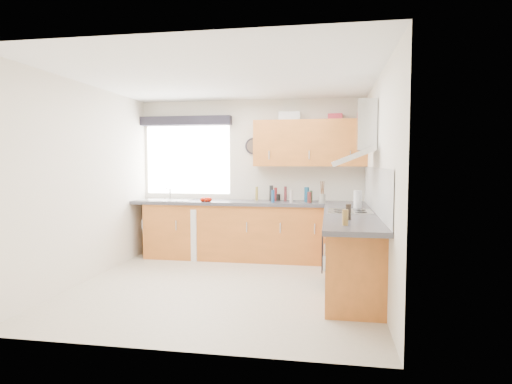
% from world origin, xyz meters
% --- Properties ---
extents(ground_plane, '(3.60, 3.60, 0.00)m').
position_xyz_m(ground_plane, '(0.00, 0.00, 0.00)').
color(ground_plane, beige).
extents(ceiling, '(3.60, 3.60, 0.02)m').
position_xyz_m(ceiling, '(0.00, 0.00, 2.50)').
color(ceiling, white).
rests_on(ceiling, wall_back).
extents(wall_back, '(3.60, 0.02, 2.50)m').
position_xyz_m(wall_back, '(0.00, 1.80, 1.25)').
color(wall_back, silver).
rests_on(wall_back, ground_plane).
extents(wall_front, '(3.60, 0.02, 2.50)m').
position_xyz_m(wall_front, '(0.00, -1.80, 1.25)').
color(wall_front, silver).
rests_on(wall_front, ground_plane).
extents(wall_left, '(0.02, 3.60, 2.50)m').
position_xyz_m(wall_left, '(-1.80, 0.00, 1.25)').
color(wall_left, silver).
rests_on(wall_left, ground_plane).
extents(wall_right, '(0.02, 3.60, 2.50)m').
position_xyz_m(wall_right, '(1.80, 0.00, 1.25)').
color(wall_right, silver).
rests_on(wall_right, ground_plane).
extents(window, '(1.40, 0.02, 1.10)m').
position_xyz_m(window, '(-1.05, 1.79, 1.55)').
color(window, silver).
rests_on(window, wall_back).
extents(window_blind, '(1.50, 0.18, 0.14)m').
position_xyz_m(window_blind, '(-1.05, 1.70, 2.18)').
color(window_blind, black).
rests_on(window_blind, wall_back).
extents(splashback, '(0.01, 3.00, 0.54)m').
position_xyz_m(splashback, '(1.79, 0.30, 1.18)').
color(splashback, white).
rests_on(splashback, wall_right).
extents(base_cab_back, '(3.00, 0.58, 0.86)m').
position_xyz_m(base_cab_back, '(-0.10, 1.51, 0.43)').
color(base_cab_back, '#A75921').
rests_on(base_cab_back, ground_plane).
extents(base_cab_corner, '(0.60, 0.60, 0.86)m').
position_xyz_m(base_cab_corner, '(1.50, 1.50, 0.43)').
color(base_cab_corner, '#A75921').
rests_on(base_cab_corner, ground_plane).
extents(base_cab_right, '(0.58, 2.10, 0.86)m').
position_xyz_m(base_cab_right, '(1.51, 0.15, 0.43)').
color(base_cab_right, '#A75921').
rests_on(base_cab_right, ground_plane).
extents(worktop_back, '(3.60, 0.62, 0.05)m').
position_xyz_m(worktop_back, '(0.00, 1.50, 0.89)').
color(worktop_back, '#343338').
rests_on(worktop_back, base_cab_back).
extents(worktop_right, '(0.62, 2.42, 0.05)m').
position_xyz_m(worktop_right, '(1.50, 0.00, 0.89)').
color(worktop_right, '#343338').
rests_on(worktop_right, base_cab_right).
extents(sink, '(0.84, 0.46, 0.10)m').
position_xyz_m(sink, '(-1.33, 1.50, 0.95)').
color(sink, '#B4B6B8').
rests_on(sink, worktop_back).
extents(oven, '(0.56, 0.58, 0.85)m').
position_xyz_m(oven, '(1.50, 0.30, 0.42)').
color(oven, black).
rests_on(oven, ground_plane).
extents(hob_plate, '(0.52, 0.52, 0.01)m').
position_xyz_m(hob_plate, '(1.50, 0.30, 0.92)').
color(hob_plate, '#B4B6B8').
rests_on(hob_plate, worktop_right).
extents(extractor_hood, '(0.52, 0.78, 0.66)m').
position_xyz_m(extractor_hood, '(1.60, 0.30, 1.77)').
color(extractor_hood, '#B4B6B8').
rests_on(extractor_hood, wall_right).
extents(upper_cabinets, '(1.70, 0.35, 0.70)m').
position_xyz_m(upper_cabinets, '(0.95, 1.62, 1.80)').
color(upper_cabinets, '#A75921').
rests_on(upper_cabinets, wall_back).
extents(washing_machine, '(0.66, 0.65, 0.80)m').
position_xyz_m(washing_machine, '(-0.93, 1.52, 0.40)').
color(washing_machine, silver).
rests_on(washing_machine, ground_plane).
extents(wall_clock, '(0.27, 0.04, 0.27)m').
position_xyz_m(wall_clock, '(0.05, 1.76, 1.77)').
color(wall_clock, black).
rests_on(wall_clock, wall_back).
extents(casserole, '(0.34, 0.25, 0.13)m').
position_xyz_m(casserole, '(0.63, 1.72, 2.22)').
color(casserole, silver).
rests_on(casserole, upper_cabinets).
extents(storage_box, '(0.22, 0.19, 0.10)m').
position_xyz_m(storage_box, '(1.33, 1.72, 2.20)').
color(storage_box, '#C63446').
rests_on(storage_box, upper_cabinets).
extents(utensil_pot, '(0.12, 0.12, 0.13)m').
position_xyz_m(utensil_pot, '(1.15, 1.35, 0.98)').
color(utensil_pot, gray).
rests_on(utensil_pot, worktop_back).
extents(kitchen_roll, '(0.13, 0.13, 0.23)m').
position_xyz_m(kitchen_roll, '(1.62, 0.77, 1.03)').
color(kitchen_roll, silver).
rests_on(kitchen_roll, worktop_right).
extents(tomato_cluster, '(0.18, 0.18, 0.07)m').
position_xyz_m(tomato_cluster, '(-0.60, 1.30, 0.95)').
color(tomato_cluster, '#A61303').
rests_on(tomato_cluster, worktop_back).
extents(jar_0, '(0.07, 0.07, 0.22)m').
position_xyz_m(jar_0, '(0.91, 1.57, 1.02)').
color(jar_0, navy).
rests_on(jar_0, worktop_back).
extents(jar_1, '(0.04, 0.04, 0.23)m').
position_xyz_m(jar_1, '(0.58, 1.59, 1.02)').
color(jar_1, '#592023').
rests_on(jar_1, worktop_back).
extents(jar_2, '(0.05, 0.05, 0.21)m').
position_xyz_m(jar_2, '(0.43, 1.63, 1.01)').
color(jar_2, maroon).
rests_on(jar_2, worktop_back).
extents(jar_3, '(0.06, 0.06, 0.16)m').
position_xyz_m(jar_3, '(0.96, 1.38, 0.99)').
color(jar_3, '#57231F').
rests_on(jar_3, worktop_back).
extents(jar_4, '(0.04, 0.04, 0.17)m').
position_xyz_m(jar_4, '(0.98, 1.55, 0.99)').
color(jar_4, '#153D18').
rests_on(jar_4, worktop_back).
extents(jar_5, '(0.05, 0.05, 0.18)m').
position_xyz_m(jar_5, '(0.69, 1.41, 1.00)').
color(jar_5, '#AFA095').
rests_on(jar_5, worktop_back).
extents(jar_6, '(0.06, 0.06, 0.11)m').
position_xyz_m(jar_6, '(0.47, 1.58, 0.97)').
color(jar_6, black).
rests_on(jar_6, worktop_back).
extents(jar_7, '(0.06, 0.06, 0.24)m').
position_xyz_m(jar_7, '(0.36, 1.64, 1.03)').
color(jar_7, black).
rests_on(jar_7, worktop_back).
extents(jar_8, '(0.04, 0.04, 0.22)m').
position_xyz_m(jar_8, '(0.12, 1.65, 1.02)').
color(jar_8, olive).
rests_on(jar_8, worktop_back).
extents(jar_9, '(0.05, 0.05, 0.19)m').
position_xyz_m(jar_9, '(0.42, 1.36, 1.00)').
color(jar_9, navy).
rests_on(jar_9, worktop_back).
extents(bottle_0, '(0.06, 0.06, 0.16)m').
position_xyz_m(bottle_0, '(1.45, -0.42, 0.99)').
color(bottle_0, black).
rests_on(bottle_0, worktop_right).
extents(bottle_1, '(0.06, 0.06, 0.15)m').
position_xyz_m(bottle_1, '(1.40, -0.83, 0.99)').
color(bottle_1, olive).
rests_on(bottle_1, worktop_right).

